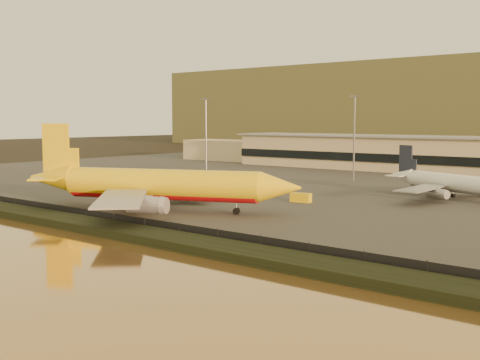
{
  "coord_description": "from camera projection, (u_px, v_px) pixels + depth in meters",
  "views": [
    {
      "loc": [
        76.02,
        -78.94,
        18.63
      ],
      "look_at": [
        1.93,
        12.0,
        6.76
      ],
      "focal_mm": 45.0,
      "sensor_mm": 36.0,
      "label": 1
    }
  ],
  "objects": [
    {
      "name": "dhl_cargo_jet",
      "position": [
        158.0,
        185.0,
        120.98
      ],
      "size": [
        56.18,
        53.18,
        17.57
      ],
      "rotation": [
        0.0,
        0.0,
        0.4
      ],
      "color": "#DFB90B",
      "rests_on": "tarmac"
    },
    {
      "name": "gse_vehicle_white",
      "position": [
        255.0,
        193.0,
        144.8
      ],
      "size": [
        3.58,
        1.83,
        1.56
      ],
      "primitive_type": "cube",
      "rotation": [
        0.0,
        0.0,
        0.08
      ],
      "color": "silver",
      "rests_on": "tarmac"
    },
    {
      "name": "white_narrowbody_jet",
      "position": [
        456.0,
        184.0,
        139.31
      ],
      "size": [
        39.75,
        37.52,
        11.9
      ],
      "rotation": [
        0.0,
        0.0,
        -0.38
      ],
      "color": "silver",
      "rests_on": "tarmac"
    },
    {
      "name": "gse_vehicle_yellow",
      "position": [
        301.0,
        198.0,
        134.17
      ],
      "size": [
        4.84,
        2.83,
        2.04
      ],
      "primitive_type": "cube",
      "rotation": [
        0.0,
        0.0,
        0.18
      ],
      "color": "#DFB90B",
      "rests_on": "tarmac"
    },
    {
      "name": "tarmac",
      "position": [
        406.0,
        180.0,
        183.8
      ],
      "size": [
        320.0,
        220.0,
        0.2
      ],
      "primitive_type": "cube",
      "color": "#2D2D2D",
      "rests_on": "ground"
    },
    {
      "name": "perimeter_fence",
      "position": [
        137.0,
        223.0,
        100.38
      ],
      "size": [
        300.0,
        0.05,
        2.2
      ],
      "primitive_type": "cube",
      "color": "black",
      "rests_on": "tarmac"
    },
    {
      "name": "embankment",
      "position": [
        118.0,
        230.0,
        97.35
      ],
      "size": [
        320.0,
        7.0,
        1.4
      ],
      "primitive_type": "cube",
      "color": "black",
      "rests_on": "ground"
    },
    {
      "name": "ground",
      "position": [
        191.0,
        221.0,
        110.54
      ],
      "size": [
        900.0,
        900.0,
        0.0
      ],
      "primitive_type": "plane",
      "color": "black",
      "rests_on": "ground"
    },
    {
      "name": "terminal_building",
      "position": [
        404.0,
        154.0,
        215.88
      ],
      "size": [
        202.0,
        25.0,
        12.6
      ],
      "color": "tan",
      "rests_on": "tarmac"
    },
    {
      "name": "apron_light_masts",
      "position": [
        430.0,
        131.0,
        157.38
      ],
      "size": [
        152.2,
        12.2,
        25.4
      ],
      "color": "slate",
      "rests_on": "tarmac"
    }
  ]
}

